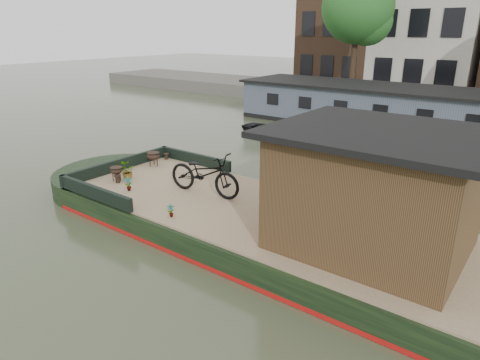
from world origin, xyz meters
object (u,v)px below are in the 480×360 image
Objects in this scene: cabin at (375,188)px; dinghy at (274,127)px; bicycle at (204,174)px; brazier_front at (117,174)px; potted_plant_a at (128,184)px; brazier_rear at (154,159)px.

dinghy is (-8.38, 9.35, -1.53)m from cabin.
bicycle reaches higher than brazier_front.
bicycle is at bearing 30.88° from potted_plant_a.
brazier_front is (-0.95, 0.35, 0.01)m from potted_plant_a.
cabin is 12.64m from dinghy.
potted_plant_a is 0.97× the size of brazier_front.
dinghy is at bearing 16.61° from bicycle.
potted_plant_a is 10.54m from dinghy.
bicycle is at bearing 178.92° from cabin.
brazier_rear is at bearing -173.66° from dinghy.
brazier_rear is 0.14× the size of dinghy.
dinghy is (-1.96, 10.35, -0.50)m from potted_plant_a.
cabin is 1.83× the size of bicycle.
dinghy is at bearing 131.88° from cabin.
brazier_rear is at bearing 120.52° from potted_plant_a.
brazier_front is (-7.38, -0.66, -1.02)m from cabin.
cabin is at bearing 5.10° from brazier_front.
bicycle is at bearing -16.21° from brazier_rear.
cabin is 6.58m from potted_plant_a.
bicycle is 4.82× the size of brazier_rear.
potted_plant_a is 1.01m from brazier_front.
brazier_rear reaches higher than dinghy.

